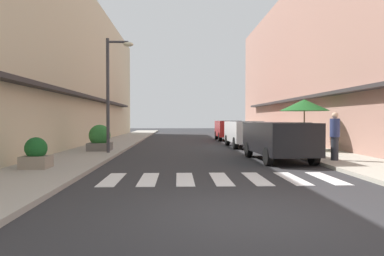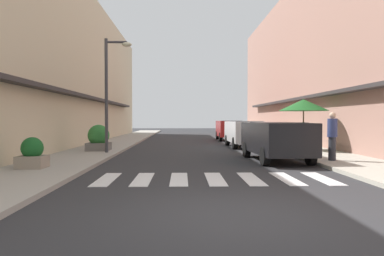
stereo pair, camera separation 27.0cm
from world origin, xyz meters
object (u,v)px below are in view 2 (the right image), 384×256
at_px(cafe_umbrella, 304,105).
at_px(planter_far, 288,136).
at_px(street_lamp, 111,82).
at_px(pedestrian_walking_near, 332,135).
at_px(parked_car_near, 276,137).
at_px(planter_corner, 32,154).
at_px(planter_midblock, 99,138).
at_px(parked_car_far, 230,128).
at_px(parked_car_mid, 245,131).

distance_m(cafe_umbrella, planter_far, 4.39).
bearing_deg(street_lamp, pedestrian_walking_near, -21.89).
xyz_separation_m(parked_car_near, pedestrian_walking_near, (1.78, -0.90, 0.10)).
bearing_deg(street_lamp, planter_far, 29.34).
xyz_separation_m(planter_corner, pedestrian_walking_near, (9.82, 1.76, 0.49)).
height_order(cafe_umbrella, pedestrian_walking_near, cafe_umbrella).
distance_m(planter_midblock, pedestrian_walking_near, 10.26).
relative_size(parked_car_near, parked_car_far, 1.09).
xyz_separation_m(parked_car_near, parked_car_far, (0.00, 13.68, -0.00)).
xyz_separation_m(parked_car_mid, planter_far, (2.64, 0.80, -0.30)).
bearing_deg(parked_car_near, pedestrian_walking_near, -26.74).
bearing_deg(planter_far, parked_car_mid, -163.11).
height_order(planter_far, pedestrian_walking_near, pedestrian_walking_near).
relative_size(parked_car_mid, planter_far, 3.76).
bearing_deg(planter_far, parked_car_far, 113.81).
xyz_separation_m(parked_car_far, planter_corner, (-8.03, -16.34, -0.39)).
distance_m(parked_car_near, street_lamp, 7.45).
xyz_separation_m(cafe_umbrella, planter_midblock, (-9.68, -0.07, -1.56)).
distance_m(planter_corner, planter_midblock, 6.27).
distance_m(cafe_umbrella, pedestrian_walking_near, 4.73).
bearing_deg(parked_car_mid, planter_far, 16.89).
bearing_deg(planter_midblock, pedestrian_walking_near, -25.89).
height_order(parked_car_far, street_lamp, street_lamp).
relative_size(parked_car_far, planter_corner, 4.43).
bearing_deg(planter_midblock, parked_car_far, 53.62).
distance_m(parked_car_near, planter_corner, 8.47).
xyz_separation_m(parked_car_mid, planter_corner, (-8.03, -9.57, -0.39)).
distance_m(street_lamp, planter_far, 10.96).
height_order(parked_car_mid, cafe_umbrella, cafe_umbrella).
distance_m(street_lamp, planter_corner, 5.96).
bearing_deg(parked_car_mid, cafe_umbrella, -55.60).
bearing_deg(parked_car_far, parked_car_near, -90.00).
xyz_separation_m(parked_car_near, parked_car_mid, (0.00, 6.91, -0.00)).
distance_m(planter_corner, planter_far, 14.88).
distance_m(parked_car_near, planter_far, 8.15).
height_order(planter_corner, planter_far, planter_far).
bearing_deg(cafe_umbrella, parked_car_near, -121.51).
relative_size(cafe_umbrella, pedestrian_walking_near, 1.41).
height_order(parked_car_near, parked_car_mid, same).
relative_size(planter_corner, planter_midblock, 0.77).
relative_size(street_lamp, pedestrian_walking_near, 2.91).
height_order(parked_car_mid, planter_corner, parked_car_mid).
xyz_separation_m(planter_corner, planter_far, (10.67, 10.37, 0.09)).
bearing_deg(parked_car_far, planter_corner, -116.18).
xyz_separation_m(street_lamp, planter_far, (9.28, 5.22, -2.57)).
height_order(parked_car_mid, parked_car_far, same).
relative_size(street_lamp, cafe_umbrella, 2.07).
height_order(parked_car_far, planter_far, parked_car_far).
bearing_deg(cafe_umbrella, planter_far, 84.37).
bearing_deg(planter_far, street_lamp, -150.66).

